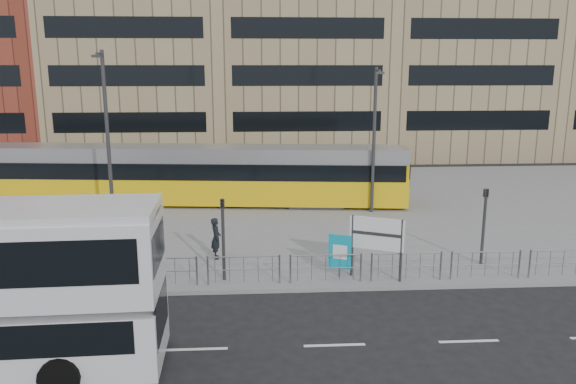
{
  "coord_description": "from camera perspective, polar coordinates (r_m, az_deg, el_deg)",
  "views": [
    {
      "loc": [
        -0.25,
        -18.84,
        7.95
      ],
      "look_at": [
        1.24,
        6.0,
        2.34
      ],
      "focal_mm": 35.0,
      "sensor_mm": 36.0,
      "label": 1
    }
  ],
  "objects": [
    {
      "name": "ground",
      "position": [
        20.45,
        -2.51,
        -10.19
      ],
      "size": [
        120.0,
        120.0,
        0.0
      ],
      "primitive_type": "plane",
      "color": "black",
      "rests_on": "ground"
    },
    {
      "name": "plaza",
      "position": [
        31.83,
        -2.88,
        -1.64
      ],
      "size": [
        64.0,
        24.0,
        0.15
      ],
      "primitive_type": "cube",
      "color": "slate",
      "rests_on": "ground"
    },
    {
      "name": "kerb",
      "position": [
        20.47,
        -2.51,
        -9.94
      ],
      "size": [
        64.0,
        0.25,
        0.17
      ],
      "primitive_type": "cube",
      "color": "gray",
      "rests_on": "ground"
    },
    {
      "name": "building_row",
      "position": [
        53.37,
        -1.56,
        18.03
      ],
      "size": [
        70.4,
        18.4,
        31.2
      ],
      "color": "maroon",
      "rests_on": "ground"
    },
    {
      "name": "pedestrian_barrier",
      "position": [
        20.68,
        3.03,
        -7.01
      ],
      "size": [
        32.07,
        0.07,
        1.1
      ],
      "color": "gray",
      "rests_on": "plaza"
    },
    {
      "name": "road_markings",
      "position": [
        16.88,
        1.26,
        -15.38
      ],
      "size": [
        62.0,
        0.12,
        0.01
      ],
      "primitive_type": "cube",
      "color": "white",
      "rests_on": "ground"
    },
    {
      "name": "tram",
      "position": [
        33.15,
        -13.05,
        1.72
      ],
      "size": [
        28.45,
        5.51,
        3.34
      ],
      "rotation": [
        0.0,
        0.0,
        -0.1
      ],
      "color": "#DDB20C",
      "rests_on": "plaza"
    },
    {
      "name": "station_sign",
      "position": [
        21.07,
        9.0,
        -4.5
      ],
      "size": [
        1.9,
        0.91,
        2.35
      ],
      "rotation": [
        0.0,
        0.0,
        -0.42
      ],
      "color": "#2D2D30",
      "rests_on": "plaza"
    },
    {
      "name": "ad_panel",
      "position": [
        21.26,
        5.28,
        -6.12
      ],
      "size": [
        0.83,
        0.4,
        1.64
      ],
      "rotation": [
        0.0,
        0.0,
        -0.4
      ],
      "color": "#2D2D30",
      "rests_on": "plaza"
    },
    {
      "name": "pedestrian",
      "position": [
        23.38,
        -7.32,
        -4.67
      ],
      "size": [
        0.47,
        0.67,
        1.72
      ],
      "primitive_type": "imported",
      "rotation": [
        0.0,
        0.0,
        1.67
      ],
      "color": "black",
      "rests_on": "plaza"
    },
    {
      "name": "traffic_light_west",
      "position": [
        20.7,
        -6.62,
        -3.73
      ],
      "size": [
        0.17,
        0.2,
        3.1
      ],
      "rotation": [
        0.0,
        0.0,
        0.02
      ],
      "color": "#2D2D30",
      "rests_on": "plaza"
    },
    {
      "name": "traffic_light_east",
      "position": [
        23.53,
        19.33,
        -2.37
      ],
      "size": [
        0.21,
        0.24,
        3.1
      ],
      "rotation": [
        0.0,
        0.0,
        0.27
      ],
      "color": "#2D2D30",
      "rests_on": "plaza"
    },
    {
      "name": "lamp_post_west",
      "position": [
        27.58,
        -17.88,
        5.49
      ],
      "size": [
        0.45,
        1.04,
        8.52
      ],
      "color": "#2D2D30",
      "rests_on": "plaza"
    },
    {
      "name": "lamp_post_east",
      "position": [
        30.21,
        8.76,
        5.8
      ],
      "size": [
        0.45,
        1.04,
        7.75
      ],
      "color": "#2D2D30",
      "rests_on": "plaza"
    }
  ]
}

